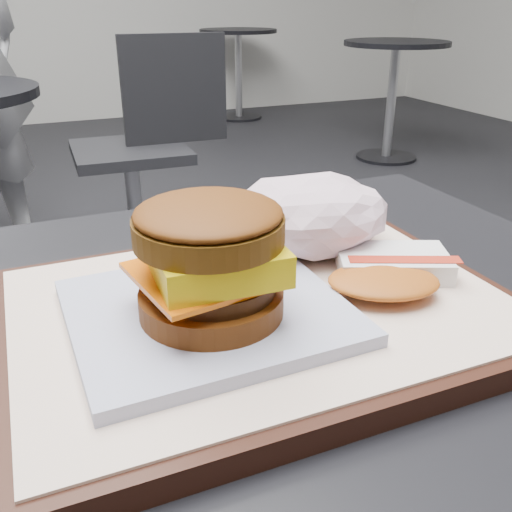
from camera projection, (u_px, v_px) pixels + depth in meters
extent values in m
cube|color=black|center=(198.00, 362.00, 0.43)|extent=(0.80, 0.60, 0.04)
cube|color=black|center=(261.00, 313.00, 0.44)|extent=(0.38, 0.28, 0.02)
cube|color=white|center=(261.00, 302.00, 0.43)|extent=(0.36, 0.26, 0.00)
cube|color=silver|center=(208.00, 312.00, 0.41)|extent=(0.19, 0.17, 0.01)
cylinder|color=#64310E|center=(211.00, 301.00, 0.39)|extent=(0.10, 0.10, 0.02)
cylinder|color=#351808|center=(214.00, 283.00, 0.39)|extent=(0.09, 0.09, 0.01)
cube|color=orange|center=(204.00, 274.00, 0.39)|extent=(0.10, 0.10, 0.00)
cube|color=yellow|center=(215.00, 257.00, 0.38)|extent=(0.09, 0.09, 0.02)
cylinder|color=#623B0E|center=(209.00, 229.00, 0.37)|extent=(0.10, 0.10, 0.02)
ellipsoid|color=brown|center=(208.00, 213.00, 0.37)|extent=(0.10, 0.10, 0.02)
cube|color=white|center=(393.00, 263.00, 0.47)|extent=(0.10, 0.09, 0.02)
cube|color=red|center=(405.00, 259.00, 0.46)|extent=(0.09, 0.05, 0.00)
ellipsoid|color=orange|center=(384.00, 281.00, 0.44)|extent=(0.10, 0.09, 0.01)
cylinder|color=#AAAAAF|center=(135.00, 211.00, 2.28)|extent=(0.06, 0.06, 0.44)
cube|color=black|center=(130.00, 152.00, 2.18)|extent=(0.44, 0.44, 0.04)
cube|color=black|center=(174.00, 89.00, 2.16)|extent=(0.40, 0.05, 0.40)
cylinder|color=black|center=(386.00, 157.00, 3.86)|extent=(0.40, 0.40, 0.02)
cylinder|color=#A5A5AA|center=(391.00, 103.00, 3.72)|extent=(0.06, 0.06, 0.70)
cylinder|color=black|center=(397.00, 43.00, 3.56)|extent=(0.66, 0.66, 0.03)
cylinder|color=black|center=(239.00, 117.00, 5.14)|extent=(0.40, 0.40, 0.02)
cylinder|color=#A5A5AA|center=(239.00, 75.00, 5.00)|extent=(0.06, 0.06, 0.70)
cylinder|color=black|center=(238.00, 31.00, 4.84)|extent=(0.66, 0.66, 0.03)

